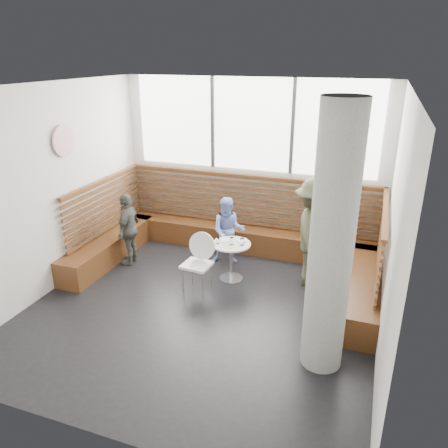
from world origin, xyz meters
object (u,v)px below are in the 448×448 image
(concrete_column, at_px, (332,244))
(cafe_chair, at_px, (199,258))
(cafe_table, at_px, (231,254))
(child_back, at_px, (228,231))
(adult_man, at_px, (314,233))
(child_left, at_px, (129,229))

(concrete_column, distance_m, cafe_chair, 2.62)
(cafe_chair, bearing_deg, cafe_table, 56.07)
(child_back, bearing_deg, cafe_chair, -113.26)
(adult_man, relative_size, child_back, 1.46)
(child_back, bearing_deg, concrete_column, -64.68)
(child_back, bearing_deg, child_left, -176.61)
(child_left, bearing_deg, adult_man, 87.60)
(adult_man, relative_size, child_left, 1.37)
(cafe_chair, xyz_separation_m, child_back, (0.13, 1.07, 0.06))
(concrete_column, bearing_deg, adult_man, 102.93)
(cafe_chair, relative_size, child_back, 0.77)
(cafe_chair, xyz_separation_m, adult_man, (1.67, 0.81, 0.35))
(child_back, xyz_separation_m, child_left, (-1.67, -0.61, 0.04))
(cafe_table, bearing_deg, child_left, -179.49)
(concrete_column, xyz_separation_m, child_left, (-3.66, 1.61, -0.94))
(cafe_chair, distance_m, adult_man, 1.89)
(cafe_table, bearing_deg, concrete_column, -43.30)
(concrete_column, xyz_separation_m, cafe_table, (-1.73, 1.63, -1.13))
(adult_man, bearing_deg, child_left, 89.67)
(cafe_table, xyz_separation_m, cafe_chair, (-0.39, -0.48, 0.08))
(concrete_column, relative_size, adult_man, 1.77)
(cafe_chair, relative_size, adult_man, 0.52)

